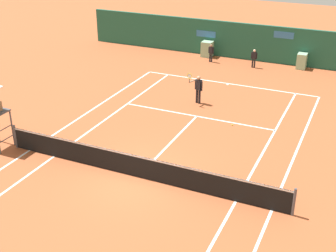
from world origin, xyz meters
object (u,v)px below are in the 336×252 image
(player_on_baseline, at_px, (198,87))
(ball_kid_left_post, at_px, (254,57))
(tennis_ball_near_service_line, at_px, (232,125))
(ball_kid_centre_post, at_px, (211,52))

(player_on_baseline, bearing_deg, ball_kid_left_post, -82.42)
(tennis_ball_near_service_line, bearing_deg, player_on_baseline, 142.46)
(player_on_baseline, height_order, ball_kid_centre_post, player_on_baseline)
(ball_kid_left_post, height_order, ball_kid_centre_post, ball_kid_centre_post)
(ball_kid_left_post, bearing_deg, ball_kid_centre_post, -3.91)
(player_on_baseline, xyz_separation_m, tennis_ball_near_service_line, (2.56, -1.97, -0.89))
(ball_kid_left_post, bearing_deg, tennis_ball_near_service_line, 94.82)
(ball_kid_left_post, distance_m, tennis_ball_near_service_line, 9.40)
(player_on_baseline, xyz_separation_m, ball_kid_left_post, (1.14, 7.30, -0.21))
(player_on_baseline, height_order, tennis_ball_near_service_line, player_on_baseline)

